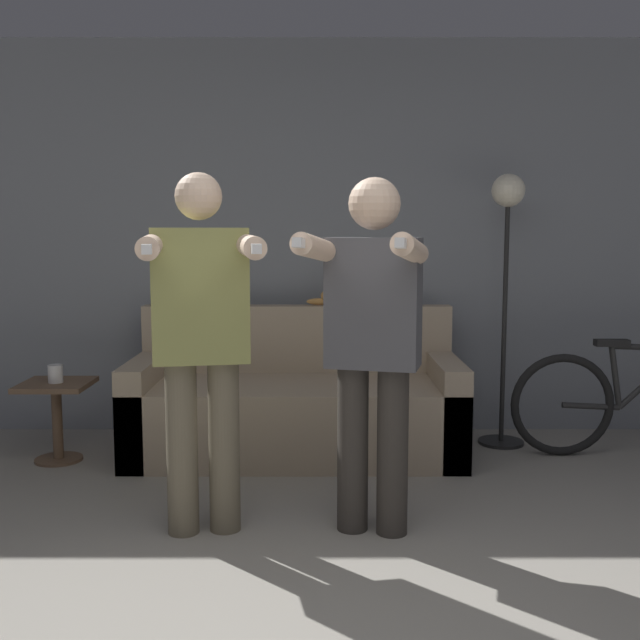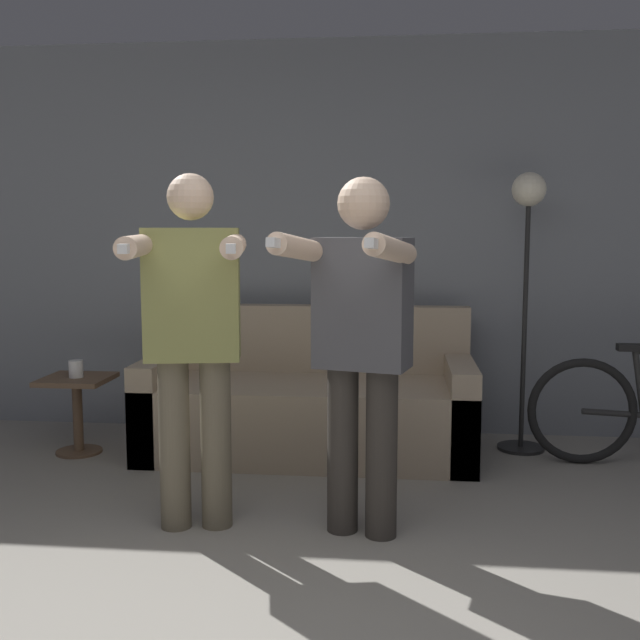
% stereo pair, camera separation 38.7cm
% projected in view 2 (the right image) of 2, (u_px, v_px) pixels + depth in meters
% --- Properties ---
extents(wall_back, '(10.00, 0.05, 2.60)m').
position_uv_depth(wall_back, '(341.00, 239.00, 5.00)').
color(wall_back, gray).
rests_on(wall_back, ground_plane).
extents(couch, '(1.98, 0.84, 0.88)m').
position_uv_depth(couch, '(309.00, 406.00, 4.58)').
color(couch, tan).
rests_on(couch, ground_plane).
extents(person_left, '(0.57, 0.73, 1.60)m').
position_uv_depth(person_left, '(193.00, 329.00, 3.32)').
color(person_left, '#6B604C').
rests_on(person_left, ground_plane).
extents(person_right, '(0.58, 0.75, 1.58)m').
position_uv_depth(person_right, '(361.00, 333.00, 3.24)').
color(person_right, '#38332D').
rests_on(person_right, ground_plane).
extents(cat, '(0.44, 0.11, 0.16)m').
position_uv_depth(cat, '(365.00, 295.00, 4.78)').
color(cat, tan).
rests_on(cat, couch).
extents(floor_lamp, '(0.29, 0.29, 1.70)m').
position_uv_depth(floor_lamp, '(527.00, 244.00, 4.51)').
color(floor_lamp, black).
rests_on(floor_lamp, ground_plane).
extents(side_table, '(0.40, 0.40, 0.47)m').
position_uv_depth(side_table, '(77.00, 399.00, 4.55)').
color(side_table, brown).
rests_on(side_table, ground_plane).
extents(cup, '(0.08, 0.08, 0.10)m').
position_uv_depth(cup, '(76.00, 369.00, 4.52)').
color(cup, white).
rests_on(cup, side_table).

